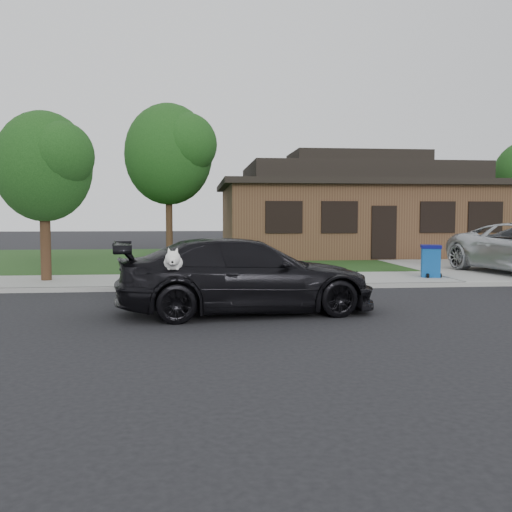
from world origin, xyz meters
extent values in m
plane|color=black|center=(0.00, 0.00, 0.00)|extent=(120.00, 120.00, 0.00)
cube|color=gray|center=(0.00, 5.00, 0.06)|extent=(60.00, 3.00, 0.12)
cube|color=gray|center=(0.00, 3.50, 0.06)|extent=(60.00, 0.12, 0.12)
cube|color=#193814|center=(0.00, 13.00, 0.07)|extent=(60.00, 13.00, 0.13)
cube|color=gray|center=(6.00, 10.00, 0.07)|extent=(4.50, 13.00, 0.14)
imported|color=black|center=(-2.43, 0.04, 0.73)|extent=(5.21, 2.60, 1.45)
ellipsoid|color=white|center=(-3.80, -0.82, 1.05)|extent=(0.34, 0.40, 0.30)
sphere|color=white|center=(-3.80, -1.05, 1.15)|extent=(0.26, 0.26, 0.26)
cube|color=white|center=(-3.80, -1.18, 1.11)|extent=(0.09, 0.12, 0.08)
sphere|color=black|center=(-3.80, -1.24, 1.11)|extent=(0.04, 0.04, 0.04)
cone|color=white|center=(-3.86, -1.00, 1.29)|extent=(0.11, 0.11, 0.14)
cone|color=white|center=(-3.73, -1.00, 1.29)|extent=(0.11, 0.11, 0.14)
cube|color=navy|center=(3.33, 4.85, 0.54)|extent=(0.64, 0.64, 0.83)
cube|color=#070957|center=(3.33, 4.85, 1.00)|extent=(0.70, 0.70, 0.09)
cylinder|color=black|center=(3.15, 4.60, 0.18)|extent=(0.08, 0.14, 0.13)
cylinder|color=black|center=(3.52, 4.60, 0.18)|extent=(0.08, 0.14, 0.13)
cube|color=#422B1C|center=(4.00, 15.00, 1.63)|extent=(12.00, 8.00, 3.00)
cube|color=black|center=(4.00, 15.00, 3.25)|extent=(12.60, 8.60, 0.25)
cube|color=black|center=(4.00, 15.00, 3.78)|extent=(10.00, 6.50, 0.80)
cube|color=black|center=(4.00, 15.00, 4.48)|extent=(6.00, 3.50, 0.60)
cube|color=black|center=(4.00, 10.97, 1.23)|extent=(1.00, 0.06, 2.10)
cube|color=black|center=(0.00, 10.97, 1.83)|extent=(1.30, 0.05, 1.10)
cube|color=black|center=(2.20, 10.97, 1.83)|extent=(1.30, 0.05, 1.10)
cube|color=black|center=(6.20, 10.97, 1.83)|extent=(1.30, 0.05, 1.10)
cube|color=black|center=(8.20, 10.97, 1.83)|extent=(1.30, 0.05, 1.10)
cylinder|color=#332114|center=(-4.50, 13.00, 1.37)|extent=(0.28, 0.28, 2.48)
ellipsoid|color=#143811|center=(-4.50, 13.00, 4.41)|extent=(3.60, 3.60, 4.14)
sphere|color=#26591E|center=(-3.78, 12.46, 4.77)|extent=(2.52, 2.52, 2.52)
cylinder|color=#332114|center=(-7.50, 5.20, 1.02)|extent=(0.28, 0.28, 1.80)
ellipsoid|color=#143811|center=(-7.50, 5.20, 3.22)|extent=(2.60, 2.60, 2.99)
sphere|color=#26591E|center=(-6.98, 4.81, 3.48)|extent=(1.82, 1.82, 1.82)
camera|label=1|loc=(-3.39, -10.90, 1.89)|focal=40.00mm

